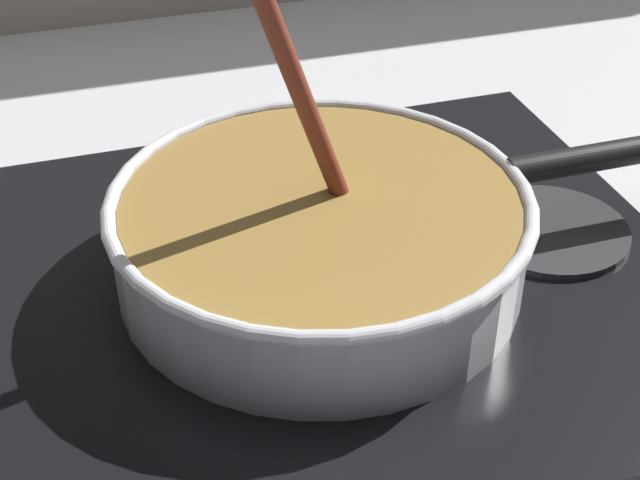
# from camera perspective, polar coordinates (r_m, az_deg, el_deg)

# --- Properties ---
(hob_plate) EXTENTS (0.56, 0.48, 0.01)m
(hob_plate) POSITION_cam_1_polar(r_m,az_deg,el_deg) (0.72, 0.00, -2.61)
(hob_plate) COLOR black
(hob_plate) RESTS_ON ground
(burner_ring) EXTENTS (0.17, 0.17, 0.01)m
(burner_ring) POSITION_cam_1_polar(r_m,az_deg,el_deg) (0.72, -0.00, -1.98)
(burner_ring) COLOR #592D0C
(burner_ring) RESTS_ON hob_plate
(spare_burner) EXTENTS (0.13, 0.13, 0.01)m
(spare_burner) POSITION_cam_1_polar(r_m,az_deg,el_deg) (0.79, 13.58, 0.58)
(spare_burner) COLOR #262628
(spare_burner) RESTS_ON hob_plate
(cooking_pan) EXTENTS (0.47, 0.31, 0.29)m
(cooking_pan) POSITION_cam_1_polar(r_m,az_deg,el_deg) (0.70, 0.10, 0.38)
(cooking_pan) COLOR silver
(cooking_pan) RESTS_ON hob_plate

